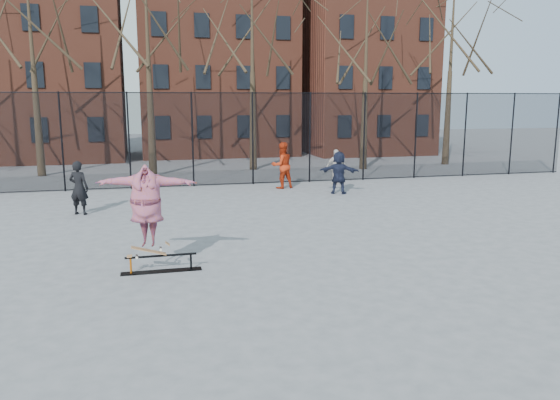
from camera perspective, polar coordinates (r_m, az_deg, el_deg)
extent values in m
plane|color=#5C5C61|center=(11.55, 4.08, -8.26)|extent=(100.00, 100.00, 0.00)
cube|color=black|center=(12.29, -12.27, -7.29)|extent=(1.73, 0.27, 0.01)
cylinder|color=#DA620C|center=(12.24, -15.33, -6.65)|extent=(0.04, 0.04, 0.36)
cylinder|color=black|center=(12.27, -9.29, -6.37)|extent=(0.04, 0.04, 0.36)
cylinder|color=black|center=(12.18, -12.34, -5.72)|extent=(1.53, 0.05, 0.05)
imported|color=#3C3586|center=(11.94, -13.74, -1.16)|extent=(2.23, 1.06, 1.76)
imported|color=black|center=(18.78, -20.27, 1.20)|extent=(0.76, 0.65, 1.76)
imported|color=#A7280E|center=(22.86, 0.21, 3.64)|extent=(1.08, 0.93, 1.93)
imported|color=beige|center=(24.00, 5.89, 3.45)|extent=(0.94, 0.46, 1.55)
imported|color=#191E33|center=(21.66, 6.16, 2.87)|extent=(1.63, 1.14, 1.69)
cylinder|color=black|center=(23.65, -21.83, 5.64)|extent=(0.07, 0.07, 4.00)
cylinder|color=black|center=(23.45, -15.50, 5.97)|extent=(0.07, 0.07, 4.00)
cylinder|color=black|center=(23.53, -9.13, 6.23)|extent=(0.07, 0.07, 4.00)
cylinder|color=black|center=(23.89, -2.87, 6.42)|extent=(0.07, 0.07, 4.00)
cylinder|color=black|center=(24.53, 3.14, 6.52)|extent=(0.07, 0.07, 4.00)
cylinder|color=black|center=(25.42, 8.78, 6.56)|extent=(0.07, 0.07, 4.00)
cylinder|color=black|center=(26.54, 14.00, 6.53)|extent=(0.07, 0.07, 4.00)
cylinder|color=black|center=(27.85, 18.76, 6.46)|extent=(0.07, 0.07, 4.00)
cylinder|color=black|center=(29.34, 23.06, 6.36)|extent=(0.07, 0.07, 4.00)
cylinder|color=black|center=(30.97, 26.93, 6.24)|extent=(0.07, 0.07, 4.00)
cube|color=black|center=(23.69, -5.73, 6.34)|extent=(34.00, 0.01, 4.00)
cylinder|color=black|center=(23.63, -5.82, 11.09)|extent=(34.00, 0.04, 0.04)
cone|color=black|center=(28.66, -24.42, 6.80)|extent=(0.40, 0.40, 4.62)
cone|color=black|center=(26.92, -13.24, 7.28)|extent=(0.40, 0.40, 4.62)
cone|color=black|center=(28.83, -2.20, 7.75)|extent=(0.40, 0.40, 4.62)
cone|color=black|center=(29.24, 9.04, 7.66)|extent=(0.40, 0.40, 4.62)
cone|color=black|center=(32.91, 17.07, 7.64)|extent=(0.40, 0.40, 4.62)
cube|color=brown|center=(36.87, -23.39, 13.26)|extent=(9.00, 7.00, 12.00)
cube|color=brown|center=(36.82, -6.55, 14.82)|extent=(10.00, 7.00, 13.00)
cube|color=brown|center=(39.37, 8.45, 13.04)|extent=(8.00, 7.00, 11.00)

